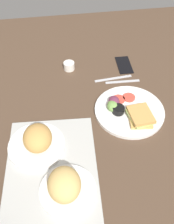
{
  "coord_description": "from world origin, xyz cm",
  "views": [
    {
      "loc": [
        -69.3,
        13.91,
        84.11
      ],
      "look_at": [
        2.0,
        3.0,
        4.0
      ],
      "focal_mm": 41.06,
      "sensor_mm": 36.0,
      "label": 1
    }
  ],
  "objects_px": {
    "fork": "(123,81)",
    "knife": "(113,78)",
    "bread_plate_near": "(65,186)",
    "cell_phone": "(124,65)",
    "bread_plate_far": "(37,141)",
    "plate_with_salad": "(129,111)",
    "serving_tray": "(52,169)",
    "espresso_cup": "(69,66)"
  },
  "relations": [
    {
      "from": "fork",
      "to": "cell_phone",
      "type": "xyz_separation_m",
      "value": [
        0.13,
        -0.04,
        0.0
      ]
    },
    {
      "from": "serving_tray",
      "to": "cell_phone",
      "type": "height_order",
      "value": "serving_tray"
    },
    {
      "from": "bread_plate_near",
      "to": "cell_phone",
      "type": "xyz_separation_m",
      "value": [
        0.66,
        -0.37,
        -0.05
      ]
    },
    {
      "from": "bread_plate_near",
      "to": "knife",
      "type": "bearing_deg",
      "value": -27.24
    },
    {
      "from": "serving_tray",
      "to": "bread_plate_near",
      "type": "height_order",
      "value": "bread_plate_near"
    },
    {
      "from": "fork",
      "to": "knife",
      "type": "height_order",
      "value": "same"
    },
    {
      "from": "knife",
      "to": "cell_phone",
      "type": "distance_m",
      "value": 0.13
    },
    {
      "from": "bread_plate_near",
      "to": "bread_plate_far",
      "type": "relative_size",
      "value": 0.89
    },
    {
      "from": "bread_plate_near",
      "to": "knife",
      "type": "distance_m",
      "value": 0.64
    },
    {
      "from": "bread_plate_near",
      "to": "bread_plate_far",
      "type": "distance_m",
      "value": 0.22
    },
    {
      "from": "bread_plate_far",
      "to": "cell_phone",
      "type": "relative_size",
      "value": 1.52
    },
    {
      "from": "plate_with_salad",
      "to": "espresso_cup",
      "type": "bearing_deg",
      "value": 33.09
    },
    {
      "from": "serving_tray",
      "to": "bread_plate_far",
      "type": "xyz_separation_m",
      "value": [
        0.1,
        0.04,
        0.05
      ]
    },
    {
      "from": "fork",
      "to": "serving_tray",
      "type": "bearing_deg",
      "value": 51.62
    },
    {
      "from": "bread_plate_near",
      "to": "knife",
      "type": "relative_size",
      "value": 1.02
    },
    {
      "from": "serving_tray",
      "to": "cell_phone",
      "type": "distance_m",
      "value": 0.7
    },
    {
      "from": "bread_plate_near",
      "to": "plate_with_salad",
      "type": "distance_m",
      "value": 0.45
    },
    {
      "from": "plate_with_salad",
      "to": "knife",
      "type": "bearing_deg",
      "value": 3.86
    },
    {
      "from": "bread_plate_far",
      "to": "cell_phone",
      "type": "height_order",
      "value": "bread_plate_far"
    },
    {
      "from": "cell_phone",
      "to": "serving_tray",
      "type": "bearing_deg",
      "value": 145.65
    },
    {
      "from": "espresso_cup",
      "to": "knife",
      "type": "distance_m",
      "value": 0.24
    },
    {
      "from": "bread_plate_far",
      "to": "cell_phone",
      "type": "bearing_deg",
      "value": -44.66
    },
    {
      "from": "plate_with_salad",
      "to": "knife",
      "type": "distance_m",
      "value": 0.24
    },
    {
      "from": "bread_plate_near",
      "to": "fork",
      "type": "relative_size",
      "value": 1.14
    },
    {
      "from": "plate_with_salad",
      "to": "serving_tray",
      "type": "bearing_deg",
      "value": 123.11
    },
    {
      "from": "serving_tray",
      "to": "plate_with_salad",
      "type": "relative_size",
      "value": 1.47
    },
    {
      "from": "fork",
      "to": "cell_phone",
      "type": "height_order",
      "value": "cell_phone"
    },
    {
      "from": "bread_plate_far",
      "to": "plate_with_salad",
      "type": "xyz_separation_m",
      "value": [
        0.13,
        -0.39,
        -0.04
      ]
    },
    {
      "from": "bread_plate_near",
      "to": "bread_plate_far",
      "type": "height_order",
      "value": "bread_plate_near"
    },
    {
      "from": "espresso_cup",
      "to": "cell_phone",
      "type": "bearing_deg",
      "value": -92.51
    },
    {
      "from": "bread_plate_far",
      "to": "fork",
      "type": "distance_m",
      "value": 0.54
    },
    {
      "from": "plate_with_salad",
      "to": "espresso_cup",
      "type": "xyz_separation_m",
      "value": [
        0.35,
        0.23,
        0.0
      ]
    },
    {
      "from": "bread_plate_near",
      "to": "fork",
      "type": "height_order",
      "value": "bread_plate_near"
    },
    {
      "from": "espresso_cup",
      "to": "knife",
      "type": "relative_size",
      "value": 0.29
    },
    {
      "from": "serving_tray",
      "to": "knife",
      "type": "distance_m",
      "value": 0.57
    },
    {
      "from": "bread_plate_far",
      "to": "fork",
      "type": "xyz_separation_m",
      "value": [
        0.34,
        -0.42,
        -0.05
      ]
    },
    {
      "from": "serving_tray",
      "to": "espresso_cup",
      "type": "height_order",
      "value": "espresso_cup"
    },
    {
      "from": "serving_tray",
      "to": "plate_with_salad",
      "type": "height_order",
      "value": "plate_with_salad"
    },
    {
      "from": "espresso_cup",
      "to": "plate_with_salad",
      "type": "bearing_deg",
      "value": -146.91
    },
    {
      "from": "plate_with_salad",
      "to": "fork",
      "type": "distance_m",
      "value": 0.21
    },
    {
      "from": "cell_phone",
      "to": "bread_plate_near",
      "type": "bearing_deg",
      "value": 152.82
    },
    {
      "from": "bread_plate_far",
      "to": "plate_with_salad",
      "type": "relative_size",
      "value": 0.71
    }
  ]
}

